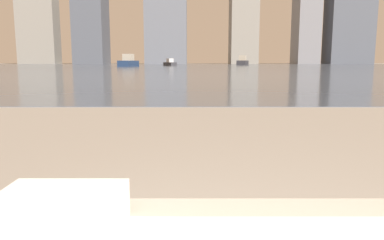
{
  "coord_description": "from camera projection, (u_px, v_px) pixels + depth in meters",
  "views": [
    {
      "loc": [
        -0.11,
        0.13,
        0.84
      ],
      "look_at": [
        -0.11,
        2.14,
        0.53
      ],
      "focal_mm": 35.0,
      "sensor_mm": 36.0,
      "label": 1
    }
  ],
  "objects": [
    {
      "name": "towel_stack",
      "position": [
        59.0,
        213.0,
        0.71
      ],
      "size": [
        0.24,
        0.18,
        0.08
      ],
      "color": "white",
      "rests_on": "bathtub"
    },
    {
      "name": "harbor_water",
      "position": [
        192.0,
        66.0,
        61.25
      ],
      "size": [
        180.0,
        110.0,
        0.01
      ],
      "color": "slate",
      "rests_on": "ground_plane"
    },
    {
      "name": "harbor_boat_0",
      "position": [
        242.0,
        62.0,
        81.52
      ],
      "size": [
        3.32,
        5.91,
        2.1
      ],
      "color": "#2D2D33",
      "rests_on": "harbor_water"
    },
    {
      "name": "harbor_boat_1",
      "position": [
        128.0,
        62.0,
        59.94
      ],
      "size": [
        2.71,
        5.53,
        1.99
      ],
      "color": "navy",
      "rests_on": "harbor_water"
    },
    {
      "name": "harbor_boat_2",
      "position": [
        169.0,
        63.0,
        70.82
      ],
      "size": [
        2.75,
        3.75,
        1.35
      ],
      "color": "#2D2D33",
      "rests_on": "harbor_water"
    },
    {
      "name": "skyline_tower_0",
      "position": [
        36.0,
        1.0,
        113.53
      ],
      "size": [
        11.45,
        6.45,
        37.63
      ],
      "color": "gray",
      "rests_on": "ground_plane"
    },
    {
      "name": "skyline_tower_1",
      "position": [
        90.0,
        25.0,
        114.65
      ],
      "size": [
        9.12,
        11.22,
        23.69
      ],
      "color": "#4C515B",
      "rests_on": "ground_plane"
    },
    {
      "name": "skyline_tower_3",
      "position": [
        243.0,
        5.0,
        113.86
      ],
      "size": [
        8.2,
        9.8,
        35.29
      ],
      "color": "gray",
      "rests_on": "ground_plane"
    },
    {
      "name": "skyline_tower_4",
      "position": [
        306.0,
        17.0,
        114.46
      ],
      "size": [
        6.76,
        9.58,
        28.16
      ],
      "color": "slate",
      "rests_on": "ground_plane"
    },
    {
      "name": "skyline_tower_5",
      "position": [
        349.0,
        13.0,
        114.26
      ],
      "size": [
        13.09,
        8.79,
        31.09
      ],
      "color": "#4C515B",
      "rests_on": "ground_plane"
    }
  ]
}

